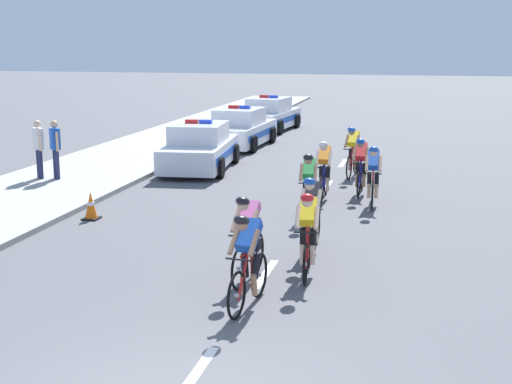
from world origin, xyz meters
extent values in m
cube|color=#A3A099|center=(-7.39, 14.00, 0.06)|extent=(4.15, 60.00, 0.12)
cube|color=#9E9E99|center=(-5.40, 14.00, 0.07)|extent=(0.16, 60.00, 0.13)
cube|color=white|center=(0.00, 1.28, 0.00)|extent=(0.14, 1.60, 0.01)
cube|color=white|center=(0.00, 5.28, 0.00)|extent=(0.14, 1.60, 0.01)
cube|color=white|center=(0.00, 9.28, 0.00)|extent=(0.14, 1.60, 0.01)
cube|color=white|center=(0.00, 13.28, 0.00)|extent=(0.14, 1.60, 0.01)
cube|color=white|center=(0.00, 17.28, 0.00)|extent=(0.14, 1.60, 0.01)
cube|color=white|center=(0.00, 21.28, 0.00)|extent=(0.14, 1.60, 0.01)
torus|color=black|center=(0.04, 3.13, 0.36)|extent=(0.12, 0.72, 0.72)
cylinder|color=#99999E|center=(0.04, 3.13, 0.36)|extent=(0.07, 0.07, 0.06)
torus|color=black|center=(0.15, 4.13, 0.36)|extent=(0.12, 0.72, 0.72)
cylinder|color=#99999E|center=(0.15, 4.13, 0.36)|extent=(0.07, 0.07, 0.06)
cylinder|color=#B21919|center=(0.09, 3.58, 0.90)|extent=(0.10, 0.55, 0.04)
cylinder|color=#B21919|center=(0.07, 3.41, 0.58)|extent=(0.09, 0.48, 0.63)
cylinder|color=#B21919|center=(0.11, 3.78, 0.60)|extent=(0.04, 0.04, 0.65)
cylinder|color=black|center=(0.05, 3.23, 0.88)|extent=(0.42, 0.07, 0.03)
cube|color=black|center=(0.11, 3.78, 0.94)|extent=(0.12, 0.23, 0.05)
cube|color=blue|center=(0.09, 3.65, 1.14)|extent=(0.34, 0.57, 0.47)
cube|color=black|center=(0.11, 3.77, 0.98)|extent=(0.30, 0.23, 0.18)
cylinder|color=black|center=(0.19, 3.71, 0.64)|extent=(0.13, 0.23, 0.40)
cylinder|color=#9E7051|center=(0.18, 3.63, 0.37)|extent=(0.11, 0.16, 0.36)
cylinder|color=black|center=(0.01, 3.73, 0.64)|extent=(0.13, 0.18, 0.40)
cylinder|color=#9E7051|center=(0.00, 3.65, 0.37)|extent=(0.10, 0.13, 0.36)
cylinder|color=#9E7051|center=(0.23, 3.42, 1.09)|extent=(0.12, 0.41, 0.35)
cylinder|color=#9E7051|center=(-0.09, 3.46, 1.09)|extent=(0.12, 0.41, 0.35)
sphere|color=#9E7051|center=(0.06, 3.36, 1.38)|extent=(0.19, 0.19, 0.19)
ellipsoid|color=black|center=(0.06, 3.35, 1.45)|extent=(0.26, 0.34, 0.24)
torus|color=black|center=(-0.25, 4.37, 0.36)|extent=(0.10, 0.73, 0.72)
cylinder|color=#99999E|center=(-0.25, 4.37, 0.36)|extent=(0.06, 0.06, 0.06)
torus|color=black|center=(-0.18, 5.37, 0.36)|extent=(0.10, 0.73, 0.72)
cylinder|color=#99999E|center=(-0.18, 5.37, 0.36)|extent=(0.06, 0.06, 0.06)
cylinder|color=silver|center=(-0.22, 4.82, 0.90)|extent=(0.08, 0.55, 0.04)
cylinder|color=silver|center=(-0.23, 4.64, 0.58)|extent=(0.08, 0.48, 0.63)
cylinder|color=silver|center=(-0.20, 5.02, 0.60)|extent=(0.04, 0.04, 0.65)
cylinder|color=black|center=(-0.24, 4.47, 0.88)|extent=(0.42, 0.06, 0.03)
cube|color=black|center=(-0.20, 5.02, 0.94)|extent=(0.12, 0.23, 0.05)
cube|color=pink|center=(-0.21, 4.89, 1.14)|extent=(0.32, 0.57, 0.45)
cube|color=black|center=(-0.20, 5.01, 0.98)|extent=(0.29, 0.22, 0.18)
cylinder|color=black|center=(-0.12, 4.95, 0.64)|extent=(0.13, 0.23, 0.40)
cylinder|color=tan|center=(-0.12, 4.87, 0.37)|extent=(0.10, 0.16, 0.36)
cylinder|color=black|center=(-0.30, 4.96, 0.64)|extent=(0.12, 0.18, 0.40)
cylinder|color=tan|center=(-0.30, 4.88, 0.37)|extent=(0.10, 0.13, 0.36)
cylinder|color=tan|center=(-0.07, 4.67, 1.09)|extent=(0.11, 0.41, 0.35)
cylinder|color=tan|center=(-0.39, 4.69, 1.09)|extent=(0.11, 0.41, 0.35)
sphere|color=tan|center=(-0.23, 4.59, 1.38)|extent=(0.19, 0.19, 0.19)
ellipsoid|color=black|center=(-0.23, 4.58, 1.45)|extent=(0.25, 0.33, 0.24)
torus|color=black|center=(0.77, 4.86, 0.36)|extent=(0.11, 0.73, 0.72)
cylinder|color=#99999E|center=(0.77, 4.86, 0.36)|extent=(0.07, 0.07, 0.06)
torus|color=black|center=(0.68, 5.85, 0.36)|extent=(0.11, 0.73, 0.72)
cylinder|color=#99999E|center=(0.68, 5.85, 0.36)|extent=(0.07, 0.07, 0.06)
cylinder|color=#B21919|center=(0.73, 5.31, 0.90)|extent=(0.09, 0.55, 0.04)
cylinder|color=#B21919|center=(0.74, 5.13, 0.58)|extent=(0.08, 0.48, 0.63)
cylinder|color=#B21919|center=(0.71, 5.51, 0.60)|extent=(0.04, 0.04, 0.65)
cylinder|color=black|center=(0.76, 4.96, 0.88)|extent=(0.42, 0.07, 0.03)
cube|color=black|center=(0.71, 5.51, 0.94)|extent=(0.12, 0.23, 0.05)
cube|color=yellow|center=(0.72, 5.38, 1.14)|extent=(0.33, 0.57, 0.46)
cube|color=black|center=(0.71, 5.50, 0.98)|extent=(0.30, 0.22, 0.18)
cylinder|color=black|center=(0.81, 5.45, 0.64)|extent=(0.13, 0.23, 0.40)
cylinder|color=beige|center=(0.81, 5.37, 0.37)|extent=(0.10, 0.16, 0.36)
cylinder|color=black|center=(0.63, 5.44, 0.64)|extent=(0.12, 0.18, 0.40)
cylinder|color=beige|center=(0.63, 5.36, 0.37)|extent=(0.10, 0.13, 0.36)
cylinder|color=beige|center=(0.90, 5.18, 1.09)|extent=(0.11, 0.41, 0.35)
cylinder|color=beige|center=(0.58, 5.15, 1.09)|extent=(0.11, 0.41, 0.35)
sphere|color=beige|center=(0.75, 5.08, 1.38)|extent=(0.19, 0.19, 0.19)
ellipsoid|color=red|center=(0.75, 5.07, 1.45)|extent=(0.26, 0.33, 0.24)
torus|color=black|center=(0.56, 6.26, 0.36)|extent=(0.07, 0.73, 0.72)
cylinder|color=#99999E|center=(0.56, 6.26, 0.36)|extent=(0.06, 0.06, 0.06)
torus|color=black|center=(0.59, 7.26, 0.36)|extent=(0.07, 0.73, 0.72)
cylinder|color=#99999E|center=(0.59, 7.26, 0.36)|extent=(0.06, 0.06, 0.06)
cylinder|color=#1E1E99|center=(0.58, 6.71, 0.90)|extent=(0.05, 0.55, 0.04)
cylinder|color=#1E1E99|center=(0.57, 6.53, 0.58)|extent=(0.06, 0.48, 0.63)
cylinder|color=#1E1E99|center=(0.58, 6.91, 0.60)|extent=(0.04, 0.04, 0.65)
cylinder|color=black|center=(0.56, 6.36, 0.88)|extent=(0.42, 0.04, 0.03)
cube|color=black|center=(0.58, 6.91, 0.94)|extent=(0.11, 0.22, 0.05)
cube|color=black|center=(0.58, 6.78, 1.14)|extent=(0.30, 0.55, 0.46)
cube|color=black|center=(0.58, 6.90, 0.98)|extent=(0.29, 0.21, 0.18)
cylinder|color=black|center=(0.67, 6.84, 0.64)|extent=(0.12, 0.23, 0.40)
cylinder|color=beige|center=(0.67, 6.76, 0.37)|extent=(0.10, 0.16, 0.36)
cylinder|color=black|center=(0.49, 6.85, 0.64)|extent=(0.12, 0.17, 0.40)
cylinder|color=beige|center=(0.49, 6.77, 0.37)|extent=(0.09, 0.13, 0.36)
cylinder|color=beige|center=(0.73, 6.56, 1.09)|extent=(0.09, 0.40, 0.35)
cylinder|color=beige|center=(0.41, 6.57, 1.09)|extent=(0.09, 0.40, 0.35)
sphere|color=beige|center=(0.57, 6.48, 1.38)|extent=(0.19, 0.19, 0.19)
ellipsoid|color=blue|center=(0.57, 6.47, 1.45)|extent=(0.24, 0.32, 0.24)
torus|color=black|center=(0.11, 9.05, 0.36)|extent=(0.10, 0.73, 0.72)
cylinder|color=#99999E|center=(0.11, 9.05, 0.36)|extent=(0.06, 0.06, 0.06)
torus|color=black|center=(0.03, 10.05, 0.36)|extent=(0.10, 0.73, 0.72)
cylinder|color=#99999E|center=(0.03, 10.05, 0.36)|extent=(0.06, 0.06, 0.06)
cylinder|color=#1E1E99|center=(0.08, 9.50, 0.90)|extent=(0.08, 0.55, 0.04)
cylinder|color=#1E1E99|center=(0.09, 9.33, 0.58)|extent=(0.08, 0.48, 0.63)
cylinder|color=#1E1E99|center=(0.06, 9.70, 0.60)|extent=(0.04, 0.04, 0.65)
cylinder|color=black|center=(0.10, 9.15, 0.88)|extent=(0.42, 0.06, 0.03)
cube|color=black|center=(0.06, 9.70, 0.94)|extent=(0.12, 0.23, 0.05)
cube|color=green|center=(0.07, 9.58, 1.14)|extent=(0.32, 0.57, 0.45)
cube|color=black|center=(0.06, 9.69, 0.98)|extent=(0.30, 0.22, 0.18)
cylinder|color=black|center=(0.15, 9.65, 0.64)|extent=(0.13, 0.23, 0.40)
cylinder|color=#9E7051|center=(0.16, 9.57, 0.37)|extent=(0.10, 0.16, 0.36)
cylinder|color=black|center=(-0.03, 9.63, 0.64)|extent=(0.12, 0.18, 0.40)
cylinder|color=#9E7051|center=(-0.02, 9.55, 0.37)|extent=(0.10, 0.13, 0.36)
cylinder|color=#9E7051|center=(0.25, 9.37, 1.09)|extent=(0.11, 0.41, 0.35)
cylinder|color=#9E7051|center=(-0.07, 9.35, 1.09)|extent=(0.11, 0.41, 0.35)
sphere|color=#9E7051|center=(0.09, 9.28, 1.38)|extent=(0.19, 0.19, 0.19)
ellipsoid|color=black|center=(0.09, 9.27, 1.45)|extent=(0.26, 0.33, 0.24)
torus|color=black|center=(1.45, 10.59, 0.36)|extent=(0.09, 0.73, 0.72)
cylinder|color=#99999E|center=(1.45, 10.59, 0.36)|extent=(0.06, 0.06, 0.06)
torus|color=black|center=(1.39, 11.58, 0.36)|extent=(0.09, 0.73, 0.72)
cylinder|color=#99999E|center=(1.39, 11.58, 0.36)|extent=(0.06, 0.06, 0.06)
cylinder|color=#B21919|center=(1.43, 11.03, 0.90)|extent=(0.07, 0.55, 0.04)
cylinder|color=#B21919|center=(1.44, 10.86, 0.58)|extent=(0.07, 0.48, 0.63)
cylinder|color=#B21919|center=(1.41, 11.23, 0.60)|extent=(0.04, 0.04, 0.65)
cylinder|color=black|center=(1.45, 10.68, 0.88)|extent=(0.42, 0.05, 0.03)
cube|color=black|center=(1.41, 11.23, 0.94)|extent=(0.11, 0.23, 0.05)
cube|color=blue|center=(1.42, 11.11, 1.14)|extent=(0.31, 0.56, 0.46)
cube|color=black|center=(1.41, 11.22, 0.98)|extent=(0.29, 0.22, 0.18)
cylinder|color=black|center=(1.51, 11.18, 0.64)|extent=(0.12, 0.23, 0.40)
cylinder|color=tan|center=(1.51, 11.10, 0.37)|extent=(0.10, 0.16, 0.36)
cylinder|color=black|center=(1.33, 11.17, 0.64)|extent=(0.12, 0.18, 0.40)
cylinder|color=tan|center=(1.33, 11.09, 0.37)|extent=(0.10, 0.13, 0.36)
cylinder|color=tan|center=(1.59, 10.90, 1.09)|extent=(0.10, 0.41, 0.35)
cylinder|color=tan|center=(1.27, 10.88, 1.09)|extent=(0.10, 0.41, 0.35)
sphere|color=tan|center=(1.44, 10.81, 1.38)|extent=(0.19, 0.19, 0.19)
ellipsoid|color=blue|center=(1.44, 10.80, 1.45)|extent=(0.25, 0.33, 0.24)
torus|color=black|center=(1.00, 11.91, 0.36)|extent=(0.04, 0.72, 0.72)
cylinder|color=#99999E|center=(1.00, 11.91, 0.36)|extent=(0.06, 0.06, 0.06)
torus|color=black|center=(1.00, 12.91, 0.36)|extent=(0.04, 0.72, 0.72)
cylinder|color=#99999E|center=(1.00, 12.91, 0.36)|extent=(0.06, 0.06, 0.06)
cylinder|color=#1E1E99|center=(1.00, 12.36, 0.90)|extent=(0.04, 0.55, 0.04)
cylinder|color=#1E1E99|center=(1.00, 12.19, 0.58)|extent=(0.04, 0.48, 0.63)
cylinder|color=#1E1E99|center=(1.00, 12.56, 0.60)|extent=(0.04, 0.04, 0.65)
cylinder|color=black|center=(1.00, 12.01, 0.88)|extent=(0.42, 0.03, 0.03)
cube|color=black|center=(1.00, 12.56, 0.94)|extent=(0.10, 0.22, 0.05)
cube|color=red|center=(1.00, 12.44, 1.14)|extent=(0.28, 0.55, 0.46)
cube|color=black|center=(1.00, 12.55, 0.98)|extent=(0.28, 0.20, 0.18)
cylinder|color=black|center=(1.09, 12.50, 0.64)|extent=(0.11, 0.22, 0.40)
cylinder|color=#9E7051|center=(1.09, 12.42, 0.37)|extent=(0.09, 0.15, 0.36)
cylinder|color=black|center=(0.91, 12.50, 0.64)|extent=(0.11, 0.17, 0.40)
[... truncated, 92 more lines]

